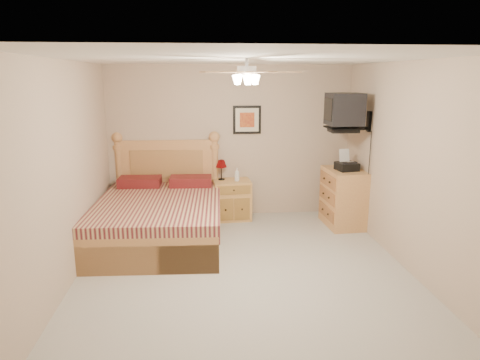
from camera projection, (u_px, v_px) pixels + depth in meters
The scene contains 17 objects.
floor at pixel (244, 272), 5.21m from camera, with size 4.50×4.50×0.00m, color #A29E92.
ceiling at pixel (245, 59), 4.62m from camera, with size 4.00×4.50×0.04m, color white.
wall_back at pixel (231, 142), 7.09m from camera, with size 4.00×0.04×2.50m, color tan.
wall_front at pixel (280, 248), 2.74m from camera, with size 4.00×0.04×2.50m, color tan.
wall_left at pixel (65, 175), 4.74m from camera, with size 0.04×4.50×2.50m, color tan.
wall_right at pixel (411, 168), 5.09m from camera, with size 0.04×4.50×2.50m, color tan.
bed at pixel (158, 192), 6.02m from camera, with size 1.70×2.23×1.45m, color tan, non-canonical shape.
nightstand at pixel (232, 200), 7.07m from camera, with size 0.60×0.45×0.65m, color tan.
table_lamp at pixel (221, 170), 7.02m from camera, with size 0.18×0.18×0.33m, color #5E0607, non-canonical shape.
lotion_bottle at pixel (237, 175), 6.94m from camera, with size 0.08×0.08×0.22m, color silver.
framed_picture at pixel (247, 120), 7.01m from camera, with size 0.46×0.04×0.46m, color black.
dresser at pixel (344, 198), 6.73m from camera, with size 0.53×0.77×0.91m, color #BB764A.
fax_machine at pixel (347, 160), 6.54m from camera, with size 0.30×0.32×0.32m, color black, non-canonical shape.
magazine_lower at pixel (339, 165), 6.88m from camera, with size 0.22×0.30×0.03m, color #BAAE96.
magazine_upper at pixel (339, 164), 6.86m from camera, with size 0.21×0.29×0.02m, color gray.
wall_tv at pixel (354, 112), 6.23m from camera, with size 0.56×0.46×0.58m, color black, non-canonical shape.
ceiling_fan at pixel (247, 72), 4.46m from camera, with size 1.14×1.14×0.28m, color white, non-canonical shape.
Camera 1 is at (-0.49, -4.77, 2.32)m, focal length 32.00 mm.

